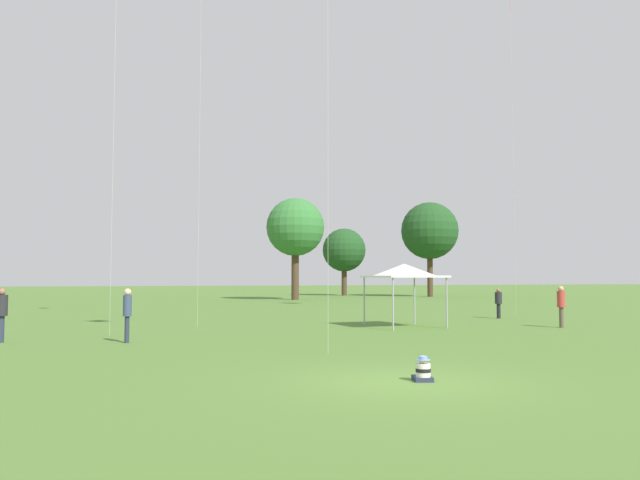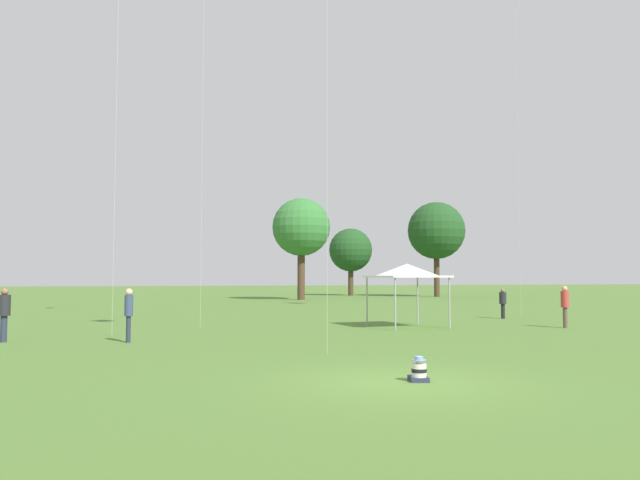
# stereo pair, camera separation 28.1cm
# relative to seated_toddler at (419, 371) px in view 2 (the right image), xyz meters

# --- Properties ---
(ground_plane) EXTENTS (300.00, 300.00, 0.00)m
(ground_plane) POSITION_rel_seated_toddler_xyz_m (-0.48, -0.02, -0.22)
(ground_plane) COLOR #4C702D
(seated_toddler) EXTENTS (0.48, 0.55, 0.54)m
(seated_toddler) POSITION_rel_seated_toddler_xyz_m (0.00, 0.00, 0.00)
(seated_toddler) COLOR #282D47
(seated_toddler) RESTS_ON ground
(person_standing_0) EXTENTS (0.35, 0.35, 1.82)m
(person_standing_0) POSITION_rel_seated_toddler_xyz_m (-6.23, 9.81, 0.91)
(person_standing_0) COLOR #282D42
(person_standing_0) RESTS_ON ground
(person_standing_1) EXTENTS (0.49, 0.49, 1.82)m
(person_standing_1) POSITION_rel_seated_toddler_xyz_m (11.90, 11.21, 0.88)
(person_standing_1) COLOR brown
(person_standing_1) RESTS_ON ground
(person_standing_2) EXTENTS (0.53, 0.53, 1.59)m
(person_standing_2) POSITION_rel_seated_toddler_xyz_m (12.61, 17.37, 0.72)
(person_standing_2) COLOR black
(person_standing_2) RESTS_ON ground
(person_standing_3) EXTENTS (0.47, 0.47, 1.83)m
(person_standing_3) POSITION_rel_seated_toddler_xyz_m (-10.32, 11.05, 0.87)
(person_standing_3) COLOR #282D42
(person_standing_3) RESTS_ON ground
(canopy_tent) EXTENTS (3.27, 3.27, 2.80)m
(canopy_tent) POSITION_rel_seated_toddler_xyz_m (5.43, 13.40, 2.26)
(canopy_tent) COLOR white
(canopy_tent) RESTS_ON ground
(distant_tree_0) EXTENTS (6.49, 6.49, 10.74)m
(distant_tree_0) POSITION_rel_seated_toddler_xyz_m (25.60, 52.39, 7.24)
(distant_tree_0) COLOR #473323
(distant_tree_0) RESTS_ON ground
(distant_tree_2) EXTENTS (5.20, 5.20, 8.09)m
(distant_tree_2) POSITION_rel_seated_toddler_xyz_m (17.60, 59.27, 5.23)
(distant_tree_2) COLOR #473323
(distant_tree_2) RESTS_ON ground
(distant_tree_3) EXTENTS (5.69, 5.69, 9.96)m
(distant_tree_3) POSITION_rel_seated_toddler_xyz_m (8.57, 47.02, 6.84)
(distant_tree_3) COLOR #473323
(distant_tree_3) RESTS_ON ground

